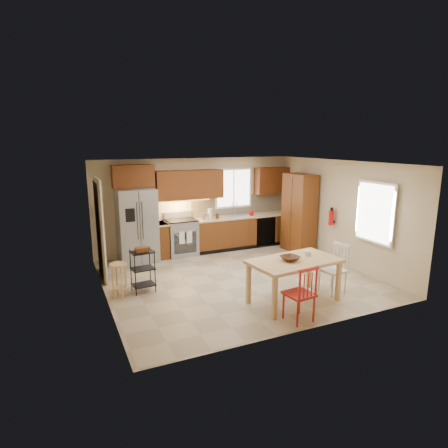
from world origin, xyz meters
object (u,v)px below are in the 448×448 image
Objects in this scene: fire_extinguisher at (331,218)px; table_jar at (308,254)px; dining_table at (294,281)px; refrigerator at (137,225)px; range_stove at (181,238)px; utility_cart at (143,271)px; soap_bottle at (251,212)px; table_bowl at (290,261)px; chair_white at (333,269)px; bar_stool at (119,281)px; pantry at (299,213)px; chair_red at (299,293)px.

fire_extinguisher is 2.45m from table_jar.
fire_extinguisher is 2.41× the size of table_jar.
refrigerator is at bearing 113.83° from dining_table.
refrigerator reaches higher than table_jar.
utility_cart is (-1.48, -2.07, -0.03)m from range_stove.
soap_bottle is 3.83m from dining_table.
soap_bottle reaches higher than utility_cart.
table_bowl is (2.00, -3.65, -0.09)m from refrigerator.
table_bowl is at bearing -108.03° from soap_bottle.
soap_bottle is at bearing 78.52° from table_jar.
refrigerator is 1.88× the size of chair_white.
chair_white reaches higher than bar_stool.
table_bowl is 0.39× the size of utility_cart.
table_bowl is (-1.18, -3.62, -0.18)m from soap_bottle.
range_stove is at bearing 21.36° from chair_white.
fire_extinguisher is at bearing 30.78° from dining_table.
table_bowl is at bearing -128.03° from pantry.
bar_stool is at bearing 156.24° from table_jar.
table_bowl is (-2.33, -1.67, -0.28)m from fire_extinguisher.
table_bowl is at bearing -77.08° from range_stove.
range_stove reaches higher than bar_stool.
refrigerator is 4.76m from fire_extinguisher.
refrigerator is 1.98× the size of range_stove.
chair_red is 1.48m from chair_white.
pantry is 2.42× the size of utility_cart.
table_jar is at bearing -139.91° from fire_extinguisher.
pantry is 4.63m from utility_cart.
table_bowl is 0.49× the size of bar_stool.
chair_white reaches higher than table_bowl.
dining_table is (2.10, -3.65, -0.51)m from refrigerator.
bar_stool is at bearing 133.24° from chair_red.
soap_bottle reaches higher than chair_red.
fire_extinguisher reaches higher than table_bowl.
refrigerator is at bearing 179.55° from soap_bottle.
fire_extinguisher is at bearing 40.09° from table_jar.
chair_white is at bearing 2.72° from table_bowl.
utility_cart is (-3.51, -1.98, -0.56)m from soap_bottle.
pantry is (0.95, -0.90, 0.05)m from soap_bottle.
chair_red is at bearing -82.11° from range_stove.
chair_white is 1.42× the size of bar_stool.
soap_bottle is 4.53m from chair_red.
bar_stool is (-3.27, 1.44, -0.51)m from table_jar.
chair_white reaches higher than utility_cart.
refrigerator is at bearing -177.01° from range_stove.
utility_cart is (-4.66, -0.03, -0.67)m from fire_extinguisher.
fire_extinguisher reaches higher than soap_bottle.
range_stove is 2.75× the size of table_bowl.
utility_cart is at bearing 58.65° from chair_white.
pantry reaches higher than range_stove.
refrigerator reaches higher than fire_extinguisher.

